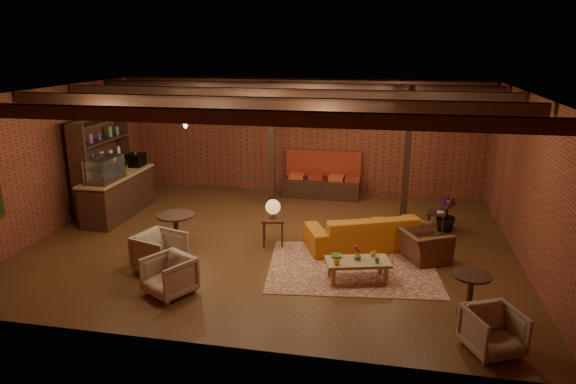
% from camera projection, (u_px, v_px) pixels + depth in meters
% --- Properties ---
extents(floor, '(10.00, 10.00, 0.00)m').
position_uv_depth(floor, '(272.00, 242.00, 11.07)').
color(floor, '#37220D').
rests_on(floor, ground).
extents(ceiling, '(10.00, 8.00, 0.02)m').
position_uv_depth(ceiling, '(270.00, 92.00, 10.17)').
color(ceiling, black).
rests_on(ceiling, wall_back).
extents(wall_back, '(10.00, 0.02, 3.20)m').
position_uv_depth(wall_back, '(303.00, 136.00, 14.39)').
color(wall_back, brown).
rests_on(wall_back, ground).
extents(wall_front, '(10.00, 0.02, 3.20)m').
position_uv_depth(wall_front, '(204.00, 240.00, 6.85)').
color(wall_front, brown).
rests_on(wall_front, ground).
extents(wall_left, '(0.02, 8.00, 3.20)m').
position_uv_depth(wall_left, '(55.00, 159.00, 11.55)').
color(wall_left, brown).
rests_on(wall_left, ground).
extents(wall_right, '(0.02, 8.00, 3.20)m').
position_uv_depth(wall_right, '(529.00, 182.00, 9.69)').
color(wall_right, brown).
rests_on(wall_right, ground).
extents(ceiling_beams, '(9.80, 6.40, 0.22)m').
position_uv_depth(ceiling_beams, '(270.00, 98.00, 10.20)').
color(ceiling_beams, black).
rests_on(ceiling_beams, ceiling).
extents(ceiling_pipe, '(9.60, 0.12, 0.12)m').
position_uv_depth(ceiling_pipe, '(286.00, 101.00, 11.77)').
color(ceiling_pipe, black).
rests_on(ceiling_pipe, ceiling).
extents(post_left, '(0.16, 0.16, 3.20)m').
position_uv_depth(post_left, '(271.00, 145.00, 13.18)').
color(post_left, black).
rests_on(post_left, ground).
extents(post_right, '(0.16, 0.16, 3.20)m').
position_uv_depth(post_right, '(407.00, 155.00, 11.98)').
color(post_right, black).
rests_on(post_right, ground).
extents(service_counter, '(0.80, 2.50, 1.60)m').
position_uv_depth(service_counter, '(118.00, 184.00, 12.55)').
color(service_counter, black).
rests_on(service_counter, ground).
extents(plant_counter, '(0.35, 0.39, 0.30)m').
position_uv_depth(plant_counter, '(124.00, 166.00, 12.60)').
color(plant_counter, '#337F33').
rests_on(plant_counter, service_counter).
extents(shelving_hutch, '(0.52, 2.00, 2.40)m').
position_uv_depth(shelving_hutch, '(103.00, 167.00, 12.61)').
color(shelving_hutch, black).
rests_on(shelving_hutch, ground).
extents(banquette, '(2.10, 0.70, 1.00)m').
position_uv_depth(banquette, '(322.00, 179.00, 14.16)').
color(banquette, maroon).
rests_on(banquette, ground).
extents(service_sign, '(0.86, 0.06, 0.30)m').
position_uv_depth(service_sign, '(321.00, 114.00, 13.22)').
color(service_sign, orange).
rests_on(service_sign, ceiling).
extents(ceiling_spotlights, '(6.40, 4.40, 0.28)m').
position_uv_depth(ceiling_spotlights, '(271.00, 109.00, 10.27)').
color(ceiling_spotlights, black).
rests_on(ceiling_spotlights, ceiling).
extents(rug, '(3.42, 2.77, 0.01)m').
position_uv_depth(rug, '(352.00, 267.00, 9.80)').
color(rug, maroon).
rests_on(rug, floor).
extents(sofa, '(2.68, 1.87, 0.73)m').
position_uv_depth(sofa, '(367.00, 231.00, 10.68)').
color(sofa, '#B86319').
rests_on(sofa, floor).
extents(coffee_table, '(1.24, 0.84, 0.64)m').
position_uv_depth(coffee_table, '(357.00, 262.00, 9.19)').
color(coffee_table, olive).
rests_on(coffee_table, floor).
extents(side_table_lamp, '(0.56, 0.56, 1.00)m').
position_uv_depth(side_table_lamp, '(273.00, 210.00, 10.73)').
color(side_table_lamp, black).
rests_on(side_table_lamp, floor).
extents(round_table_left, '(0.76, 0.76, 0.79)m').
position_uv_depth(round_table_left, '(176.00, 226.00, 10.46)').
color(round_table_left, black).
rests_on(round_table_left, floor).
extents(armchair_a, '(0.93, 0.96, 0.81)m').
position_uv_depth(armchair_a, '(160.00, 250.00, 9.58)').
color(armchair_a, beige).
rests_on(armchair_a, floor).
extents(armchair_b, '(0.96, 0.94, 0.74)m').
position_uv_depth(armchair_b, '(169.00, 274.00, 8.68)').
color(armchair_b, beige).
rests_on(armchair_b, floor).
extents(armchair_right, '(0.98, 1.13, 0.83)m').
position_uv_depth(armchair_right, '(424.00, 240.00, 10.06)').
color(armchair_right, brown).
rests_on(armchair_right, floor).
extents(side_table_book, '(0.47, 0.47, 0.47)m').
position_uv_depth(side_table_book, '(437.00, 214.00, 11.58)').
color(side_table_book, black).
rests_on(side_table_book, floor).
extents(round_table_right, '(0.59, 0.59, 0.69)m').
position_uv_depth(round_table_right, '(470.00, 288.00, 7.99)').
color(round_table_right, black).
rests_on(round_table_right, floor).
extents(armchair_far, '(0.89, 0.87, 0.71)m').
position_uv_depth(armchair_far, '(493.00, 329.00, 7.04)').
color(armchair_far, beige).
rests_on(armchair_far, floor).
extents(plant_tall, '(1.74, 1.74, 2.39)m').
position_uv_depth(plant_tall, '(449.00, 180.00, 11.39)').
color(plant_tall, '#4C7F4C').
rests_on(plant_tall, floor).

